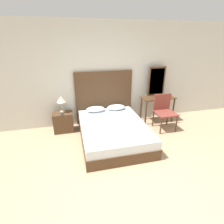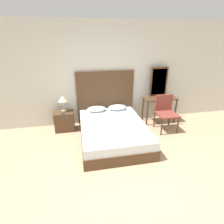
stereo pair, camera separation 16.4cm
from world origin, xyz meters
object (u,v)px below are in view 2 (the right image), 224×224
at_px(phone_on_nightstand, 63,113).
at_px(chair, 165,110).
at_px(nightstand, 65,121).
at_px(vanity_desk, 160,103).
at_px(phone_on_bed, 103,125).
at_px(table_lamp, 63,99).
at_px(bed, 113,132).

distance_m(phone_on_nightstand, chair, 2.63).
bearing_deg(nightstand, vanity_desk, 0.01).
bearing_deg(nightstand, phone_on_nightstand, -90.00).
bearing_deg(phone_on_bed, table_lamp, 137.18).
bearing_deg(table_lamp, nightstand, -96.67).
distance_m(bed, chair, 1.52).
distance_m(bed, phone_on_nightstand, 1.35).
relative_size(bed, nightstand, 3.86).
distance_m(nightstand, phone_on_nightstand, 0.28).
distance_m(bed, table_lamp, 1.53).
relative_size(nightstand, chair, 0.56).
bearing_deg(chair, phone_on_nightstand, 172.32).
xyz_separation_m(phone_on_nightstand, chair, (2.60, -0.35, 0.01)).
height_order(bed, phone_on_nightstand, phone_on_nightstand).
xyz_separation_m(bed, phone_on_nightstand, (-1.14, 0.64, 0.30)).
relative_size(phone_on_nightstand, vanity_desk, 0.17).
height_order(table_lamp, vanity_desk, table_lamp).
height_order(phone_on_bed, table_lamp, table_lamp).
bearing_deg(phone_on_bed, chair, 10.79).
height_order(bed, phone_on_bed, phone_on_bed).
relative_size(bed, chair, 2.17).
bearing_deg(table_lamp, vanity_desk, -1.56).
height_order(phone_on_nightstand, vanity_desk, vanity_desk).
bearing_deg(nightstand, phone_on_bed, -39.99).
distance_m(table_lamp, vanity_desk, 2.65).
bearing_deg(chair, phone_on_bed, -169.21).
xyz_separation_m(bed, vanity_desk, (1.50, 0.73, 0.37)).
bearing_deg(chair, vanity_desk, 84.74).
bearing_deg(phone_on_nightstand, chair, -7.68).
xyz_separation_m(phone_on_bed, nightstand, (-0.91, 0.76, -0.18)).
xyz_separation_m(nightstand, vanity_desk, (2.65, 0.00, 0.33)).
relative_size(bed, phone_on_nightstand, 12.63).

